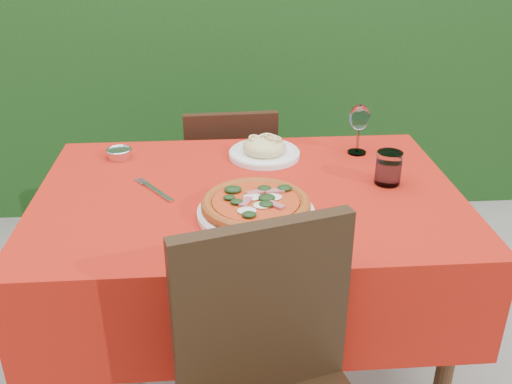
{
  "coord_description": "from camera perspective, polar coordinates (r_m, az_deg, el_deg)",
  "views": [
    {
      "loc": [
        -0.09,
        -1.53,
        1.5
      ],
      "look_at": [
        0.02,
        -0.05,
        0.77
      ],
      "focal_mm": 40.0,
      "sensor_mm": 36.0,
      "label": 1
    }
  ],
  "objects": [
    {
      "name": "pizza_plate",
      "position": [
        1.56,
        -0.01,
        -1.48
      ],
      "size": [
        0.32,
        0.32,
        0.06
      ],
      "rotation": [
        0.0,
        0.0,
        -0.09
      ],
      "color": "white",
      "rests_on": "dining_table"
    },
    {
      "name": "water_glass",
      "position": [
        1.78,
        13.1,
        2.2
      ],
      "size": [
        0.08,
        0.08,
        0.1
      ],
      "color": "white",
      "rests_on": "dining_table"
    },
    {
      "name": "ground",
      "position": [
        2.15,
        -0.66,
        -18.09
      ],
      "size": [
        60.0,
        60.0,
        0.0
      ],
      "primitive_type": "plane",
      "color": "slate",
      "rests_on": "ground"
    },
    {
      "name": "wine_glass",
      "position": [
        1.96,
        10.31,
        7.15
      ],
      "size": [
        0.07,
        0.07,
        0.17
      ],
      "color": "silver",
      "rests_on": "dining_table"
    },
    {
      "name": "dining_table",
      "position": [
        1.78,
        -0.76,
        -4.25
      ],
      "size": [
        1.26,
        0.86,
        0.75
      ],
      "color": "#422615",
      "rests_on": "ground"
    },
    {
      "name": "hedge",
      "position": [
        3.13,
        -2.63,
        15.61
      ],
      "size": [
        3.2,
        0.55,
        1.78
      ],
      "color": "black",
      "rests_on": "ground"
    },
    {
      "name": "steel_ramekin",
      "position": [
        1.98,
        -13.51,
        3.73
      ],
      "size": [
        0.08,
        0.08,
        0.03
      ],
      "primitive_type": "cylinder",
      "color": "silver",
      "rests_on": "dining_table"
    },
    {
      "name": "fork",
      "position": [
        1.72,
        -9.8,
        0.03
      ],
      "size": [
        0.15,
        0.19,
        0.01
      ],
      "primitive_type": "cube",
      "rotation": [
        0.0,
        0.0,
        0.61
      ],
      "color": "#B7B6BE",
      "rests_on": "dining_table"
    },
    {
      "name": "chair_far",
      "position": [
        2.4,
        -2.55,
        0.74
      ],
      "size": [
        0.38,
        0.38,
        0.81
      ],
      "rotation": [
        0.0,
        0.0,
        3.18
      ],
      "color": "black",
      "rests_on": "ground"
    },
    {
      "name": "pasta_plate",
      "position": [
        1.94,
        0.84,
        4.24
      ],
      "size": [
        0.24,
        0.24,
        0.07
      ],
      "rotation": [
        0.0,
        0.0,
        0.25
      ],
      "color": "white",
      "rests_on": "dining_table"
    }
  ]
}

